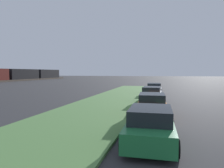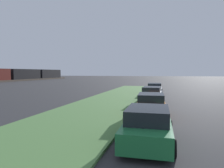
% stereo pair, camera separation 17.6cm
% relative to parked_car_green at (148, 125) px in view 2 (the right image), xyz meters
% --- Properties ---
extents(grass_median, '(60.00, 6.00, 0.12)m').
position_rel_parked_car_green_xyz_m(grass_median, '(2.19, 4.40, -0.66)').
color(grass_median, '#517F42').
rests_on(grass_median, ground).
extents(parked_car_green, '(4.33, 2.09, 1.47)m').
position_rel_parked_car_green_xyz_m(parked_car_green, '(0.00, 0.00, 0.00)').
color(parked_car_green, '#1E6B38').
rests_on(parked_car_green, ground).
extents(parked_car_orange, '(4.39, 2.20, 1.47)m').
position_rel_parked_car_green_xyz_m(parked_car_orange, '(5.32, 0.24, 0.00)').
color(parked_car_orange, orange).
rests_on(parked_car_orange, ground).
extents(parked_car_silver, '(4.35, 2.12, 1.47)m').
position_rel_parked_car_green_xyz_m(parked_car_silver, '(11.61, 0.57, 0.00)').
color(parked_car_silver, '#B2B5BA').
rests_on(parked_car_silver, ground).
extents(parked_car_white, '(4.35, 2.12, 1.47)m').
position_rel_parked_car_green_xyz_m(parked_car_white, '(18.35, 0.65, 0.00)').
color(parked_car_white, silver).
rests_on(parked_car_white, ground).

